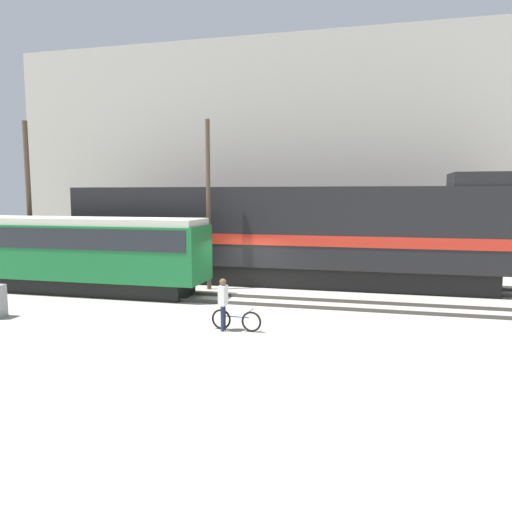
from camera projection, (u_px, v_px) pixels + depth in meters
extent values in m
plane|color=#9E998C|center=(245.00, 295.00, 22.19)|extent=(120.00, 120.00, 0.00)
cube|color=#47423D|center=(232.00, 303.00, 20.28)|extent=(60.00, 0.07, 0.14)
cube|color=#47423D|center=(241.00, 296.00, 21.66)|extent=(60.00, 0.07, 0.14)
cube|color=#47423D|center=(258.00, 284.00, 24.52)|extent=(60.00, 0.07, 0.14)
cube|color=#47423D|center=(264.00, 279.00, 25.90)|extent=(60.00, 0.07, 0.14)
cube|color=#B7B2A8|center=(291.00, 158.00, 32.06)|extent=(34.52, 6.00, 13.62)
cube|color=black|center=(281.00, 274.00, 24.91)|extent=(19.80, 2.55, 1.00)
cube|color=black|center=(281.00, 226.00, 24.62)|extent=(21.52, 3.00, 3.80)
cube|color=red|center=(281.00, 237.00, 24.69)|extent=(21.09, 3.04, 0.50)
cube|color=black|center=(486.00, 180.00, 22.09)|extent=(3.00, 2.85, 0.60)
cube|color=black|center=(77.00, 285.00, 22.80)|extent=(10.77, 2.00, 0.70)
cube|color=#196B33|center=(75.00, 251.00, 22.61)|extent=(12.24, 2.50, 2.42)
cube|color=#1E2328|center=(75.00, 236.00, 22.53)|extent=(11.75, 2.54, 0.90)
cube|color=beige|center=(74.00, 221.00, 22.44)|extent=(12.00, 2.38, 0.30)
torus|color=black|center=(251.00, 322.00, 16.18)|extent=(0.68, 0.12, 0.68)
torus|color=black|center=(221.00, 319.00, 16.51)|extent=(0.68, 0.12, 0.68)
cylinder|color=#1E4C99|center=(236.00, 317.00, 16.33)|extent=(0.90, 0.10, 0.04)
cylinder|color=#1E4C99|center=(225.00, 315.00, 16.45)|extent=(0.03, 0.03, 0.31)
cylinder|color=#262626|center=(251.00, 310.00, 16.14)|extent=(0.06, 0.44, 0.02)
cylinder|color=#232D4C|center=(224.00, 317.00, 16.40)|extent=(0.11, 0.11, 0.85)
cylinder|color=#232D4C|center=(222.00, 319.00, 16.25)|extent=(0.11, 0.11, 0.85)
cube|color=white|center=(223.00, 295.00, 16.23)|extent=(0.25, 0.37, 0.65)
sphere|color=brown|center=(223.00, 282.00, 16.18)|extent=(0.23, 0.23, 0.23)
cylinder|color=#4C3D2D|center=(29.00, 202.00, 25.46)|extent=(0.25, 0.25, 8.12)
cylinder|color=#4C3D2D|center=(208.00, 206.00, 23.11)|extent=(0.20, 0.20, 7.85)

